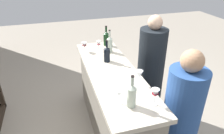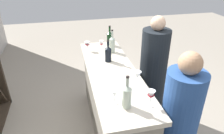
# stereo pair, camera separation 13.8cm
# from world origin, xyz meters

# --- Properties ---
(ground_plane) EXTENTS (12.00, 12.00, 0.00)m
(ground_plane) POSITION_xyz_m (0.00, 0.00, 0.00)
(ground_plane) COLOR #9E9384
(bar_counter) EXTENTS (1.92, 0.57, 0.98)m
(bar_counter) POSITION_xyz_m (0.00, 0.00, 0.50)
(bar_counter) COLOR gray
(bar_counter) RESTS_ON ground
(wine_bottle_leftmost_clear_pale) EXTENTS (0.08, 0.08, 0.32)m
(wine_bottle_leftmost_clear_pale) POSITION_xyz_m (-0.68, 0.02, 1.10)
(wine_bottle_leftmost_clear_pale) COLOR #B7C6B2
(wine_bottle_leftmost_clear_pale) RESTS_ON bar_counter
(wine_bottle_second_left_near_black) EXTENTS (0.08, 0.08, 0.29)m
(wine_bottle_second_left_near_black) POSITION_xyz_m (0.26, -0.01, 1.09)
(wine_bottle_second_left_near_black) COLOR black
(wine_bottle_second_left_near_black) RESTS_ON bar_counter
(wine_bottle_center_clear_pale) EXTENTS (0.08, 0.08, 0.32)m
(wine_bottle_center_clear_pale) POSITION_xyz_m (0.54, -0.13, 1.10)
(wine_bottle_center_clear_pale) COLOR #B7C6B2
(wine_bottle_center_clear_pale) RESTS_ON bar_counter
(wine_bottle_second_right_dark_green) EXTENTS (0.08, 0.08, 0.30)m
(wine_bottle_second_right_dark_green) POSITION_xyz_m (0.81, -0.15, 1.10)
(wine_bottle_second_right_dark_green) COLOR black
(wine_bottle_second_right_dark_green) RESTS_ON bar_counter
(wine_glass_near_left) EXTENTS (0.07, 0.07, 0.17)m
(wine_glass_near_left) POSITION_xyz_m (-0.72, -0.18, 1.10)
(wine_glass_near_left) COLOR white
(wine_glass_near_left) RESTS_ON bar_counter
(wine_glass_near_center) EXTENTS (0.08, 0.08, 0.16)m
(wine_glass_near_center) POSITION_xyz_m (-0.37, -0.18, 1.10)
(wine_glass_near_center) COLOR white
(wine_glass_near_center) RESTS_ON bar_counter
(wine_glass_near_right) EXTENTS (0.06, 0.06, 0.15)m
(wine_glass_near_right) POSITION_xyz_m (0.62, 0.01, 1.09)
(wine_glass_near_right) COLOR white
(wine_glass_near_right) RESTS_ON bar_counter
(wine_glass_far_left) EXTENTS (0.08, 0.08, 0.15)m
(wine_glass_far_left) POSITION_xyz_m (-0.61, 0.12, 1.09)
(wine_glass_far_left) COLOR white
(wine_glass_far_left) RESTS_ON bar_counter
(wine_glass_far_center) EXTENTS (0.08, 0.08, 0.14)m
(wine_glass_far_center) POSITION_xyz_m (0.67, 0.21, 1.08)
(wine_glass_far_center) COLOR white
(wine_glass_far_center) RESTS_ON bar_counter
(person_left_guest) EXTENTS (0.44, 0.44, 1.46)m
(person_left_guest) POSITION_xyz_m (-0.67, -0.56, 0.66)
(person_left_guest) COLOR #284C8C
(person_left_guest) RESTS_ON ground
(person_center_guest) EXTENTS (0.49, 0.49, 1.53)m
(person_center_guest) POSITION_xyz_m (0.29, -0.67, 0.70)
(person_center_guest) COLOR black
(person_center_guest) RESTS_ON ground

